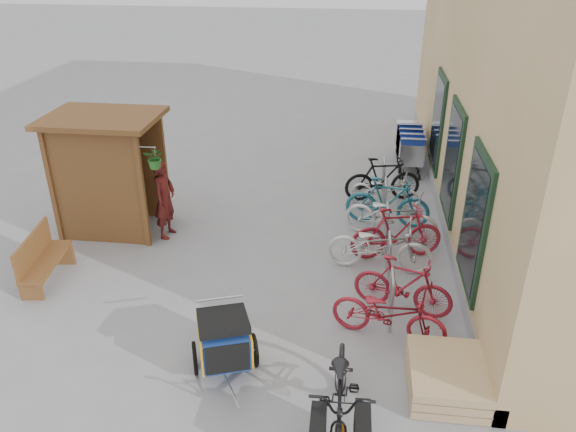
# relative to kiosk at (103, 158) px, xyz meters

# --- Properties ---
(ground) EXTENTS (80.00, 80.00, 0.00)m
(ground) POSITION_rel_kiosk_xyz_m (3.28, -2.47, -1.55)
(ground) COLOR #969698
(kiosk) EXTENTS (2.49, 1.65, 2.40)m
(kiosk) POSITION_rel_kiosk_xyz_m (0.00, 0.00, 0.00)
(kiosk) COLOR brown
(kiosk) RESTS_ON ground
(bike_rack) EXTENTS (0.05, 5.35, 0.86)m
(bike_rack) POSITION_rel_kiosk_xyz_m (5.58, -0.07, -1.04)
(bike_rack) COLOR #A5A8AD
(bike_rack) RESTS_ON ground
(pallet_stack) EXTENTS (1.00, 1.20, 0.40)m
(pallet_stack) POSITION_rel_kiosk_xyz_m (6.28, -3.87, -1.34)
(pallet_stack) COLOR tan
(pallet_stack) RESTS_ON ground
(bench) EXTENTS (0.61, 1.47, 0.90)m
(bench) POSITION_rel_kiosk_xyz_m (-0.40, -2.06, -1.09)
(bench) COLOR brown
(bench) RESTS_ON ground
(shopping_carts) EXTENTS (0.62, 2.09, 1.11)m
(shopping_carts) POSITION_rel_kiosk_xyz_m (6.28, 4.28, -0.90)
(shopping_carts) COLOR silver
(shopping_carts) RESTS_ON ground
(child_trailer) EXTENTS (1.01, 1.55, 0.90)m
(child_trailer) POSITION_rel_kiosk_xyz_m (3.25, -3.81, -1.05)
(child_trailer) COLOR #1B3D95
(child_trailer) RESTS_ON ground
(cargo_bike) EXTENTS (0.75, 2.07, 1.08)m
(cargo_bike) POSITION_rel_kiosk_xyz_m (4.90, -4.77, -1.02)
(cargo_bike) COLOR black
(cargo_bike) RESTS_ON ground
(person_kiosk) EXTENTS (0.47, 0.64, 1.63)m
(person_kiosk) POSITION_rel_kiosk_xyz_m (1.23, -0.17, -0.74)
(person_kiosk) COLOR maroon
(person_kiosk) RESTS_ON ground
(bike_0) EXTENTS (1.84, 1.05, 0.91)m
(bike_0) POSITION_rel_kiosk_xyz_m (5.53, -2.88, -1.09)
(bike_0) COLOR maroon
(bike_0) RESTS_ON ground
(bike_1) EXTENTS (1.67, 0.89, 0.96)m
(bike_1) POSITION_rel_kiosk_xyz_m (5.77, -2.15, -1.07)
(bike_1) COLOR maroon
(bike_1) RESTS_ON ground
(bike_2) EXTENTS (1.92, 0.81, 0.98)m
(bike_2) POSITION_rel_kiosk_xyz_m (5.43, -0.94, -1.06)
(bike_2) COLOR silver
(bike_2) RESTS_ON ground
(bike_3) EXTENTS (1.81, 0.90, 1.05)m
(bike_3) POSITION_rel_kiosk_xyz_m (5.75, -0.47, -1.03)
(bike_3) COLOR maroon
(bike_3) RESTS_ON ground
(bike_4) EXTENTS (1.99, 1.14, 0.99)m
(bike_4) POSITION_rel_kiosk_xyz_m (5.68, 0.28, -1.06)
(bike_4) COLOR silver
(bike_4) RESTS_ON ground
(bike_5) EXTENTS (1.79, 0.71, 1.04)m
(bike_5) POSITION_rel_kiosk_xyz_m (5.62, 0.86, -1.03)
(bike_5) COLOR #1E6378
(bike_5) RESTS_ON ground
(bike_6) EXTENTS (1.62, 0.85, 0.81)m
(bike_6) POSITION_rel_kiosk_xyz_m (5.60, 1.68, -1.15)
(bike_6) COLOR silver
(bike_6) RESTS_ON ground
(bike_7) EXTENTS (1.79, 0.84, 1.04)m
(bike_7) POSITION_rel_kiosk_xyz_m (5.55, 2.06, -1.03)
(bike_7) COLOR black
(bike_7) RESTS_ON ground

